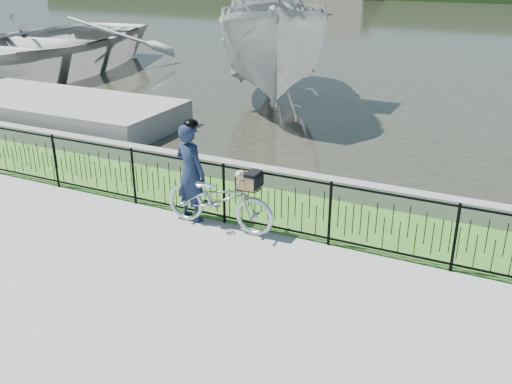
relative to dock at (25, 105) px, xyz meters
The scene contains 10 objects.
ground 11.42m from the dock, 28.81° to the right, with size 120.00×120.00×0.00m, color gray.
grass_strip 10.42m from the dock, 16.17° to the right, with size 60.00×2.00×0.01m, color #386B21.
water 29.26m from the dock, 70.02° to the left, with size 120.00×120.00×0.00m, color #292A20.
quay_wall 10.18m from the dock, 10.76° to the right, with size 60.00×0.30×0.40m, color gray.
fence 10.74m from the dock, 21.31° to the right, with size 14.00×0.06×1.15m, color black, non-canonical shape.
dock is the anchor object (origin of this frame).
bicycle_rig 9.92m from the dock, 24.43° to the right, with size 2.11×0.74×1.19m.
cyclist 9.31m from the dock, 25.58° to the right, with size 0.77×0.61×1.91m.
boat_near 8.03m from the dock, 41.41° to the left, with size 6.94×9.64×5.30m.
boat_far 6.99m from the dock, 128.58° to the left, with size 9.56×12.27×2.33m.
Camera 1 is at (3.62, -6.65, 4.55)m, focal length 40.00 mm.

